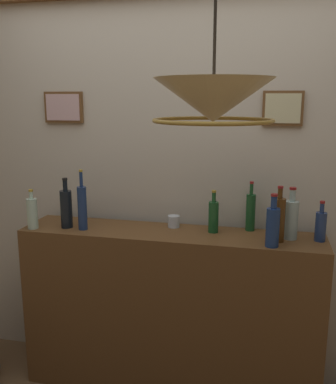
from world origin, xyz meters
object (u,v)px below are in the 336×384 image
Objects in this scene: liquor_bottle_whiskey at (279,219)px; glass_tumbler_rocks at (173,221)px; liquor_bottle_sherry at (32,213)px; liquor_bottle_tequila at (66,208)px; liquor_bottle_mezcal at (251,211)px; liquor_bottle_rye at (82,207)px; liquor_bottle_rum at (213,216)px; liquor_bottle_scotch at (321,226)px; liquor_bottle_vodka at (273,226)px; pendant_lamp at (213,102)px; liquor_bottle_brandy at (291,218)px.

liquor_bottle_whiskey is 0.64m from glass_tumbler_rocks.
liquor_bottle_sherry is 0.79× the size of liquor_bottle_tequila.
liquor_bottle_mezcal is 1.10m from liquor_bottle_tequila.
liquor_bottle_mezcal is 0.82× the size of liquor_bottle_rye.
glass_tumbler_rocks is (0.51, 0.17, -0.10)m from liquor_bottle_rye.
liquor_bottle_rye is (-0.97, -0.21, 0.02)m from liquor_bottle_mezcal.
glass_tumbler_rocks is at bearing -175.35° from liquor_bottle_mezcal.
liquor_bottle_scotch is (0.59, -0.03, -0.01)m from liquor_bottle_rum.
liquor_bottle_vodka is (-0.03, -0.09, -0.01)m from liquor_bottle_whiskey.
pendant_lamp is (0.33, -0.78, 0.72)m from glass_tumbler_rocks.
glass_tumbler_rocks is at bearing 158.71° from liquor_bottle_vodka.
liquor_bottle_scotch is at bearing -16.25° from liquor_bottle_mezcal.
liquor_bottle_rum is 3.47× the size of glass_tumbler_rocks.
liquor_bottle_mezcal is 4.09× the size of glass_tumbler_rocks.
liquor_bottle_rye reaches higher than liquor_bottle_vodka.
liquor_bottle_vodka is (-0.26, -0.15, 0.03)m from liquor_bottle_scotch.
liquor_bottle_whiskey is 0.09m from liquor_bottle_brandy.
liquor_bottle_mezcal is at bearing 4.65° from glass_tumbler_rocks.
liquor_bottle_scotch reaches higher than glass_tumbler_rocks.
liquor_bottle_rum is at bearing 6.86° from liquor_bottle_tequila.
liquor_bottle_brandy is (0.07, 0.06, -0.01)m from liquor_bottle_whiskey.
pendant_lamp reaches higher than liquor_bottle_brandy.
liquor_bottle_whiskey is 1.24m from liquor_bottle_tequila.
liquor_bottle_brandy is at bearing -5.92° from glass_tumbler_rocks.
liquor_bottle_sherry is 1.08m from liquor_bottle_rum.
glass_tumbler_rocks is (-0.84, 0.07, -0.05)m from liquor_bottle_scotch.
liquor_bottle_whiskey is at bearing -12.32° from glass_tumbler_rocks.
liquor_bottle_rye is (-1.13, -0.04, 0.01)m from liquor_bottle_whiskey.
liquor_bottle_rye is 0.73× the size of pendant_lamp.
liquor_bottle_whiskey is at bearing 3.42° from liquor_bottle_sherry.
liquor_bottle_mezcal is 1.05m from pendant_lamp.
liquor_bottle_whiskey is 0.38m from liquor_bottle_rum.
liquor_bottle_scotch is at bearing -5.06° from glass_tumbler_rocks.
liquor_bottle_sherry is 0.49× the size of pendant_lamp.
liquor_bottle_tequila reaches higher than liquor_bottle_vodka.
liquor_bottle_sherry is at bearing -168.60° from liquor_bottle_mezcal.
pendant_lamp reaches higher than liquor_bottle_rum.
liquor_bottle_rum reaches higher than glass_tumbler_rocks.
liquor_bottle_rum is 0.99m from pendant_lamp.
liquor_bottle_tequila is 1.31m from liquor_bottle_brandy.
liquor_bottle_mezcal is at bearing 154.42° from liquor_bottle_brandy.
pendant_lamp is at bearing -116.36° from liquor_bottle_brandy.
liquor_bottle_scotch is 0.46× the size of pendant_lamp.
liquor_bottle_whiskey is 1.23× the size of liquor_bottle_rum.
liquor_bottle_brandy is at bearing -25.58° from liquor_bottle_mezcal.
liquor_bottle_sherry is 0.84× the size of liquor_bottle_vodka.
liquor_bottle_brandy reaches higher than liquor_bottle_sherry.
liquor_bottle_vodka is 0.63m from glass_tumbler_rocks.
liquor_bottle_rye is at bearing 177.04° from liquor_bottle_vodka.
liquor_bottle_sherry is at bearing 153.71° from pendant_lamp.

